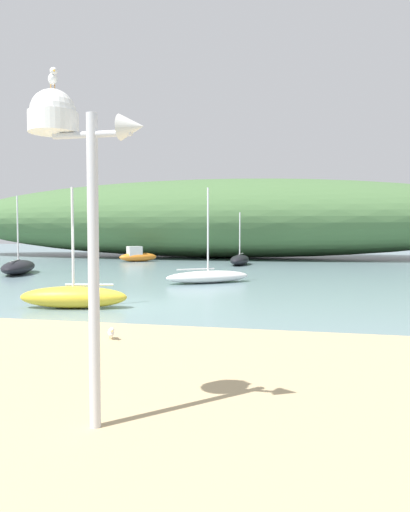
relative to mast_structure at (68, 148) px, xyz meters
name	(u,v)px	position (x,y,z in m)	size (l,w,h in m)	color
ground_plane	(125,307)	(-3.03, 9.09, -3.22)	(120.00, 120.00, 0.00)	gray
distant_hill	(217,219)	(-5.50, 36.60, 0.12)	(50.36, 13.14, 6.69)	#476B3D
mast_structure	(68,148)	(0.00, 0.00, 0.00)	(1.29, 0.53, 3.64)	silver
seagull_on_radar	(53,77)	(-0.16, -0.01, 0.74)	(0.21, 0.25, 0.20)	orange
sailboat_east_reach	(208,276)	(-1.95, 16.19, -2.93)	(3.86, 3.20, 4.21)	white
sailboat_mid_channel	(240,260)	(-2.19, 27.53, -2.87)	(1.22, 3.63, 3.54)	black
sailboat_off_point	(18,267)	(-12.76, 18.31, -2.84)	(2.83, 4.56, 4.17)	black
sailboat_far_right	(74,297)	(-4.42, 8.50, -2.87)	(3.34, 1.51, 3.62)	gold
motorboat_near_shore	(137,256)	(-10.18, 29.43, -2.78)	(2.90, 2.58, 1.15)	orange
seagull_upper_strand	(111,332)	(-1.27, 4.01, -2.88)	(0.25, 0.35, 0.25)	orange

